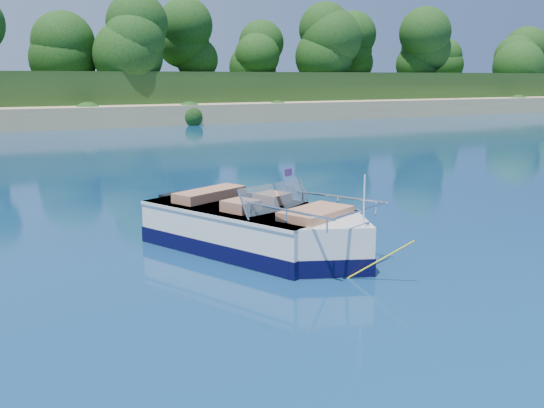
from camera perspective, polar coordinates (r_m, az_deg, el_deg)
name	(u,v)px	position (r m, az deg, el deg)	size (l,w,h in m)	color
ground	(378,256)	(12.47, 9.91, -4.86)	(160.00, 160.00, 0.00)	#091D41
shoreline	(30,101)	(73.66, -21.83, 9.00)	(170.00, 59.00, 6.00)	tan
treeline	(58,51)	(51.06, -19.53, 13.42)	(150.00, 7.12, 8.19)	black
motorboat	(263,232)	(12.54, -0.90, -2.65)	(3.79, 5.89, 2.10)	white
tow_tube	(266,220)	(14.96, -0.57, -1.54)	(1.51, 1.51, 0.32)	#F0C500
boy	(266,223)	(14.99, -0.60, -1.85)	(0.49, 0.32, 1.34)	tan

